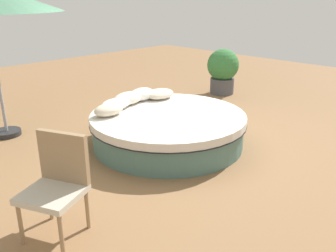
{
  "coord_description": "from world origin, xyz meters",
  "views": [
    {
      "loc": [
        -3.66,
        -3.6,
        2.19
      ],
      "look_at": [
        0.0,
        0.0,
        0.29
      ],
      "focal_mm": 38.69,
      "sensor_mm": 36.0,
      "label": 1
    }
  ],
  "objects": [
    {
      "name": "throw_pillow_2",
      "position": [
        -0.1,
        0.8,
        0.59
      ],
      "size": [
        0.52,
        0.33,
        0.2
      ],
      "primitive_type": "ellipsoid",
      "color": "silver",
      "rests_on": "round_bed"
    },
    {
      "name": "ground_plane",
      "position": [
        0.0,
        0.0,
        0.0
      ],
      "size": [
        16.0,
        16.0,
        0.0
      ],
      "primitive_type": "plane",
      "color": "olive"
    },
    {
      "name": "round_bed",
      "position": [
        0.0,
        0.0,
        0.25
      ],
      "size": [
        2.34,
        2.34,
        0.49
      ],
      "color": "#4C726B",
      "rests_on": "ground_plane"
    },
    {
      "name": "throw_pillow_0",
      "position": [
        0.5,
        0.69,
        0.57
      ],
      "size": [
        0.53,
        0.4,
        0.16
      ],
      "primitive_type": "ellipsoid",
      "color": "beige",
      "rests_on": "round_bed"
    },
    {
      "name": "throw_pillow_1",
      "position": [
        0.21,
        0.82,
        0.59
      ],
      "size": [
        0.47,
        0.3,
        0.21
      ],
      "primitive_type": "ellipsoid",
      "color": "white",
      "rests_on": "round_bed"
    },
    {
      "name": "patio_chair",
      "position": [
        -2.25,
        -0.77,
        0.56
      ],
      "size": [
        0.67,
        0.68,
        0.98
      ],
      "rotation": [
        0.0,
        0.0,
        2.0
      ],
      "color": "#997A56",
      "rests_on": "ground_plane"
    },
    {
      "name": "planter",
      "position": [
        3.0,
        1.21,
        0.55
      ],
      "size": [
        0.71,
        0.71,
        1.02
      ],
      "color": "#4C4C51",
      "rests_on": "ground_plane"
    },
    {
      "name": "throw_pillow_4",
      "position": [
        -0.67,
        0.56,
        0.58
      ],
      "size": [
        0.48,
        0.3,
        0.18
      ],
      "primitive_type": "ellipsoid",
      "color": "beige",
      "rests_on": "round_bed"
    },
    {
      "name": "throw_pillow_3",
      "position": [
        -0.4,
        0.74,
        0.57
      ],
      "size": [
        0.52,
        0.32,
        0.17
      ],
      "primitive_type": "ellipsoid",
      "color": "white",
      "rests_on": "round_bed"
    }
  ]
}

